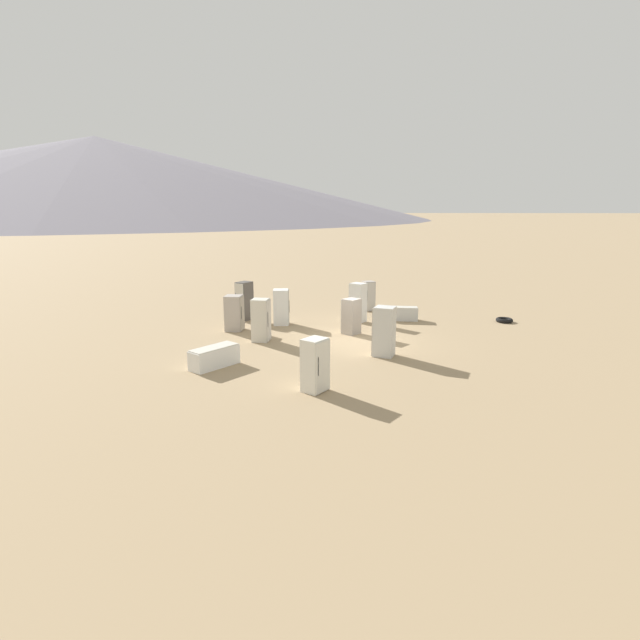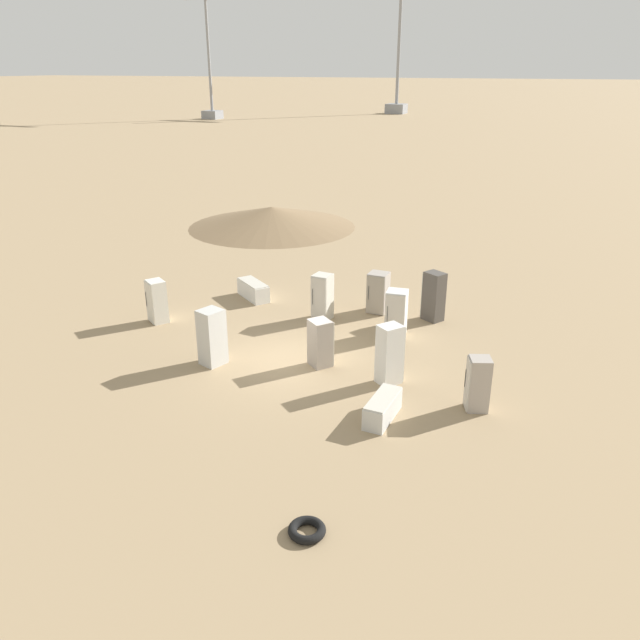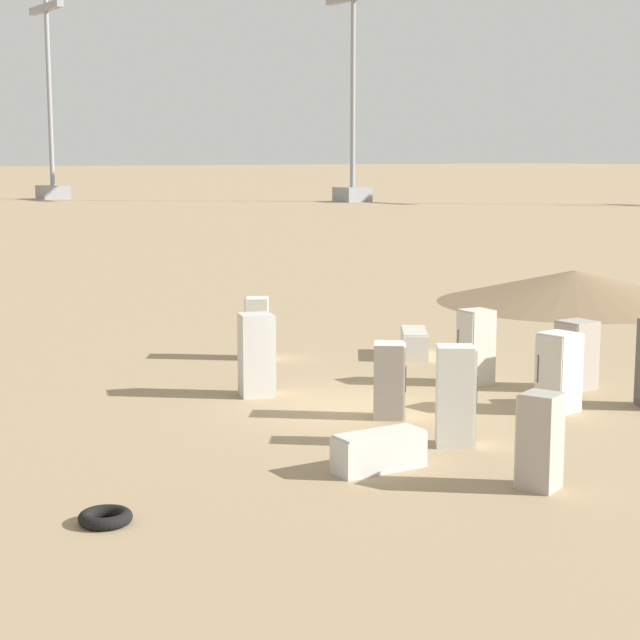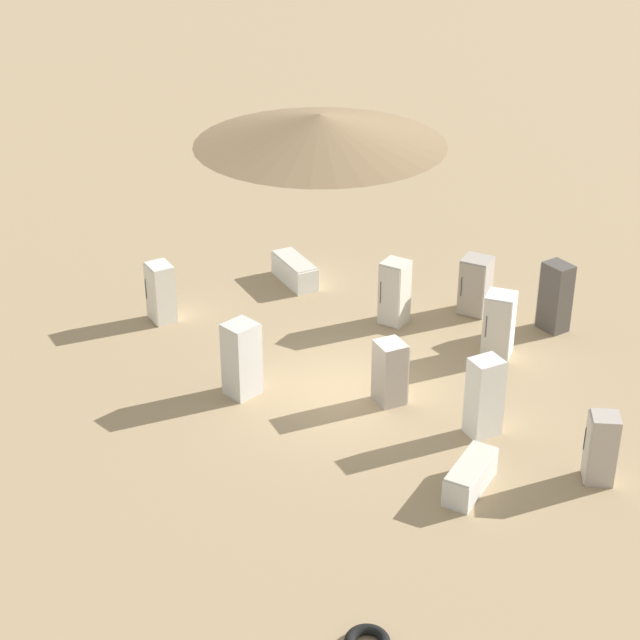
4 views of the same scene
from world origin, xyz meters
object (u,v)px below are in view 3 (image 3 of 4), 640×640
Objects in this scene: discarded_fridge_10 at (540,441)px; discarded_fridge_1 at (390,380)px; discarded_fridge_4 at (379,451)px; discarded_fridge_3 at (257,355)px; discarded_fridge_6 at (576,355)px; power_pylon_2 at (353,125)px; scrap_tire at (105,517)px; discarded_fridge_7 at (257,328)px; discarded_fridge_8 at (558,372)px; discarded_fridge_9 at (456,396)px; power_pylon_3 at (51,128)px; discarded_fridge_0 at (476,347)px; discarded_fridge_2 at (414,343)px.

discarded_fridge_1 is at bearing 59.35° from discarded_fridge_10.
discarded_fridge_1 is 0.94× the size of discarded_fridge_4.
discarded_fridge_3 is 1.17× the size of discarded_fridge_6.
scrap_tire is at bearing 142.54° from power_pylon_2.
discarded_fridge_8 is (-8.80, -2.32, 0.02)m from discarded_fridge_7.
discarded_fridge_1 is 0.84× the size of discarded_fridge_3.
discarded_fridge_9 is at bearing 31.03° from discarded_fridge_1.
power_pylon_2 is at bearing -37.46° from scrap_tire.
discarded_fridge_9 is (-2.19, 5.63, 0.15)m from discarded_fridge_6.
discarded_fridge_3 is at bearing 143.22° from power_pylon_2.
power_pylon_3 is 17.46× the size of discarded_fridge_6.
discarded_fridge_6 is (-1.75, -1.56, -0.09)m from discarded_fridge_0.
discarded_fridge_9 is (-0.87, 3.66, 0.11)m from discarded_fridge_8.
discarded_fridge_7 is (5.72, 2.73, -0.07)m from discarded_fridge_0.
discarded_fridge_4 is 10.74m from discarded_fridge_7.
power_pylon_2 is 102.96m from discarded_fridge_3.
discarded_fridge_1 is (-1.51, 3.77, -0.11)m from discarded_fridge_0.
discarded_fridge_9 is at bearing 145.49° from power_pylon_2.
discarded_fridge_9 is at bearing -154.71° from discarded_fridge_7.
discarded_fridge_8 is (1.34, -5.82, 0.51)m from discarded_fridge_4.
discarded_fridge_10 is at bearing 163.67° from power_pylon_3.
discarded_fridge_0 is 12.14m from scrap_tire.
discarded_fridge_1 is 0.95× the size of discarded_fridge_7.
discarded_fridge_4 is (-2.91, 2.46, -0.45)m from discarded_fridge_1.
discarded_fridge_0 reaches higher than discarded_fridge_8.
discarded_fridge_7 is at bearing 30.71° from discarded_fridge_6.
discarded_fridge_2 is 4.33m from discarded_fridge_7.
discarded_fridge_0 is 3.11m from discarded_fridge_8.
discarded_fridge_8 is 1.06× the size of discarded_fridge_10.
scrap_tire is at bearing 160.39° from power_pylon_3.
discarded_fridge_8 reaches higher than scrap_tire.
discarded_fridge_7 is at bearing -40.35° from scrap_tire.
power_pylon_3 is 123.44m from discarded_fridge_10.
discarded_fridge_7 is 2.04× the size of scrap_tire.
discarded_fridge_10 is (-118.21, 34.63, -8.00)m from power_pylon_3.
discarded_fridge_3 is at bearing 162.30° from power_pylon_3.
discarded_fridge_9 reaches higher than discarded_fridge_4.
discarded_fridge_6 is at bearing 80.08° from discarded_fridge_3.
discarded_fridge_3 is (-82.23, 61.46, -7.92)m from power_pylon_2.
discarded_fridge_7 is 1.03× the size of discarded_fridge_10.
discarded_fridge_7 is at bearing 142.93° from power_pylon_2.
discarded_fridge_2 is at bearing -178.00° from discarded_fridge_9.
power_pylon_2 reaches higher than scrap_tire.
power_pylon_2 is 104.33m from discarded_fridge_8.
discarded_fridge_6 is at bearing 147.24° from discarded_fridge_9.
discarded_fridge_8 is at bearing -66.34° from discarded_fridge_2.
discarded_fridge_8 is (-4.89, -4.62, -0.10)m from discarded_fridge_3.
discarded_fridge_1 is 2.46m from discarded_fridge_9.
discarded_fridge_0 is at bearing -13.96° from discarded_fridge_8.
discarded_fridge_6 reaches higher than discarded_fridge_1.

